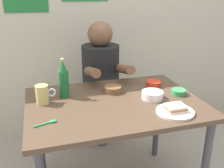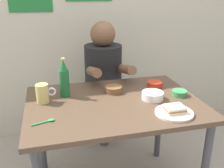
{
  "view_description": "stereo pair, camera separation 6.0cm",
  "coord_description": "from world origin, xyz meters",
  "px_view_note": "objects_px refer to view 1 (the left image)",
  "views": [
    {
      "loc": [
        -0.44,
        -1.43,
        1.42
      ],
      "look_at": [
        0.0,
        0.05,
        0.84
      ],
      "focal_mm": 41.12,
      "sensor_mm": 36.0,
      "label": 1
    },
    {
      "loc": [
        -0.38,
        -1.45,
        1.42
      ],
      "look_at": [
        0.0,
        0.05,
        0.84
      ],
      "focal_mm": 41.12,
      "sensor_mm": 36.0,
      "label": 2
    }
  ],
  "objects_px": {
    "plate_orange": "(175,112)",
    "beer_mug": "(43,94)",
    "sandwich": "(175,108)",
    "sauce_bowl_chili": "(153,83)",
    "dining_table": "(114,114)",
    "beer_bottle": "(64,80)",
    "stool": "(101,112)",
    "person_seated": "(101,69)"
  },
  "relations": [
    {
      "from": "stool",
      "to": "sandwich",
      "type": "distance_m",
      "value": 1.01
    },
    {
      "from": "person_seated",
      "to": "sandwich",
      "type": "height_order",
      "value": "person_seated"
    },
    {
      "from": "beer_bottle",
      "to": "sauce_bowl_chili",
      "type": "distance_m",
      "value": 0.66
    },
    {
      "from": "dining_table",
      "to": "beer_bottle",
      "type": "distance_m",
      "value": 0.4
    },
    {
      "from": "stool",
      "to": "sandwich",
      "type": "relative_size",
      "value": 4.09
    },
    {
      "from": "sandwich",
      "to": "sauce_bowl_chili",
      "type": "height_order",
      "value": "sandwich"
    },
    {
      "from": "plate_orange",
      "to": "beer_bottle",
      "type": "relative_size",
      "value": 0.84
    },
    {
      "from": "plate_orange",
      "to": "beer_mug",
      "type": "xyz_separation_m",
      "value": [
        -0.73,
        0.35,
        0.05
      ]
    },
    {
      "from": "stool",
      "to": "beer_mug",
      "type": "height_order",
      "value": "beer_mug"
    },
    {
      "from": "sandwich",
      "to": "person_seated",
      "type": "bearing_deg",
      "value": 104.23
    },
    {
      "from": "dining_table",
      "to": "plate_orange",
      "type": "relative_size",
      "value": 5.0
    },
    {
      "from": "beer_mug",
      "to": "stool",
      "type": "bearing_deg",
      "value": 46.44
    },
    {
      "from": "stool",
      "to": "sauce_bowl_chili",
      "type": "distance_m",
      "value": 0.68
    },
    {
      "from": "stool",
      "to": "sauce_bowl_chili",
      "type": "height_order",
      "value": "sauce_bowl_chili"
    },
    {
      "from": "dining_table",
      "to": "beer_bottle",
      "type": "relative_size",
      "value": 4.2
    },
    {
      "from": "plate_orange",
      "to": "stool",
      "type": "bearing_deg",
      "value": 104.05
    },
    {
      "from": "sandwich",
      "to": "beer_mug",
      "type": "relative_size",
      "value": 0.87
    },
    {
      "from": "person_seated",
      "to": "beer_bottle",
      "type": "distance_m",
      "value": 0.59
    },
    {
      "from": "plate_orange",
      "to": "beer_mug",
      "type": "relative_size",
      "value": 1.75
    },
    {
      "from": "dining_table",
      "to": "beer_mug",
      "type": "distance_m",
      "value": 0.47
    },
    {
      "from": "dining_table",
      "to": "sauce_bowl_chili",
      "type": "xyz_separation_m",
      "value": [
        0.35,
        0.17,
        0.12
      ]
    },
    {
      "from": "stool",
      "to": "sandwich",
      "type": "bearing_deg",
      "value": -75.95
    },
    {
      "from": "stool",
      "to": "sauce_bowl_chili",
      "type": "bearing_deg",
      "value": -58.06
    },
    {
      "from": "stool",
      "to": "beer_mug",
      "type": "xyz_separation_m",
      "value": [
        -0.51,
        -0.53,
        0.45
      ]
    },
    {
      "from": "person_seated",
      "to": "sauce_bowl_chili",
      "type": "xyz_separation_m",
      "value": [
        0.28,
        -0.45,
        -0.0
      ]
    },
    {
      "from": "beer_mug",
      "to": "dining_table",
      "type": "bearing_deg",
      "value": -12.62
    },
    {
      "from": "person_seated",
      "to": "beer_mug",
      "type": "distance_m",
      "value": 0.73
    },
    {
      "from": "sauce_bowl_chili",
      "to": "plate_orange",
      "type": "bearing_deg",
      "value": -98.34
    },
    {
      "from": "dining_table",
      "to": "plate_orange",
      "type": "distance_m",
      "value": 0.4
    },
    {
      "from": "stool",
      "to": "beer_bottle",
      "type": "height_order",
      "value": "beer_bottle"
    },
    {
      "from": "beer_bottle",
      "to": "plate_orange",
      "type": "bearing_deg",
      "value": -35.83
    },
    {
      "from": "stool",
      "to": "beer_mug",
      "type": "relative_size",
      "value": 3.57
    },
    {
      "from": "sandwich",
      "to": "sauce_bowl_chili",
      "type": "bearing_deg",
      "value": 81.66
    },
    {
      "from": "plate_orange",
      "to": "beer_bottle",
      "type": "bearing_deg",
      "value": 144.17
    },
    {
      "from": "plate_orange",
      "to": "dining_table",
      "type": "bearing_deg",
      "value": 138.66
    },
    {
      "from": "beer_bottle",
      "to": "person_seated",
      "type": "bearing_deg",
      "value": 51.15
    },
    {
      "from": "beer_mug",
      "to": "beer_bottle",
      "type": "xyz_separation_m",
      "value": [
        0.14,
        0.07,
        0.06
      ]
    },
    {
      "from": "sauce_bowl_chili",
      "to": "beer_bottle",
      "type": "bearing_deg",
      "value": -179.44
    },
    {
      "from": "beer_bottle",
      "to": "beer_mug",
      "type": "bearing_deg",
      "value": -154.11
    },
    {
      "from": "person_seated",
      "to": "plate_orange",
      "type": "height_order",
      "value": "person_seated"
    },
    {
      "from": "dining_table",
      "to": "beer_bottle",
      "type": "bearing_deg",
      "value": 150.49
    },
    {
      "from": "plate_orange",
      "to": "sandwich",
      "type": "distance_m",
      "value": 0.02
    }
  ]
}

